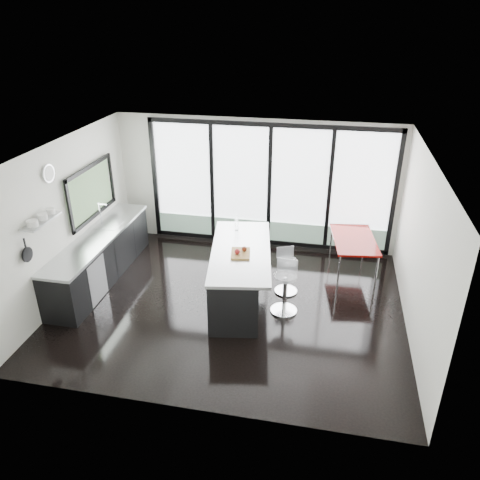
% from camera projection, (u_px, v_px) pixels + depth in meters
% --- Properties ---
extents(floor, '(6.00, 5.00, 0.00)m').
position_uv_depth(floor, '(231.00, 304.00, 8.38)').
color(floor, black).
rests_on(floor, ground).
extents(ceiling, '(6.00, 5.00, 0.00)m').
position_uv_depth(ceiling, '(230.00, 151.00, 7.14)').
color(ceiling, white).
rests_on(ceiling, wall_back).
extents(wall_back, '(6.00, 0.09, 2.80)m').
position_uv_depth(wall_back, '(268.00, 191.00, 9.94)').
color(wall_back, silver).
rests_on(wall_back, ground).
extents(wall_front, '(6.00, 0.00, 2.80)m').
position_uv_depth(wall_front, '(185.00, 322.00, 5.57)').
color(wall_front, silver).
rests_on(wall_front, ground).
extents(wall_left, '(0.26, 5.00, 2.80)m').
position_uv_depth(wall_left, '(74.00, 205.00, 8.46)').
color(wall_left, silver).
rests_on(wall_left, ground).
extents(wall_right, '(0.00, 5.00, 2.80)m').
position_uv_depth(wall_right, '(420.00, 250.00, 7.23)').
color(wall_right, silver).
rests_on(wall_right, ground).
extents(counter_cabinets, '(0.69, 3.24, 1.36)m').
position_uv_depth(counter_cabinets, '(100.00, 257.00, 9.01)').
color(counter_cabinets, black).
rests_on(counter_cabinets, floor).
extents(island, '(1.40, 2.55, 1.28)m').
position_uv_depth(island, '(236.00, 274.00, 8.36)').
color(island, black).
rests_on(island, floor).
extents(bar_stool_near, '(0.50, 0.50, 0.74)m').
position_uv_depth(bar_stool_near, '(284.00, 293.00, 8.03)').
color(bar_stool_near, silver).
rests_on(bar_stool_near, floor).
extents(bar_stool_far, '(0.56, 0.56, 0.67)m').
position_uv_depth(bar_stool_far, '(287.00, 276.00, 8.61)').
color(bar_stool_far, silver).
rests_on(bar_stool_far, floor).
extents(red_table, '(0.98, 1.48, 0.74)m').
position_uv_depth(red_table, '(352.00, 256.00, 9.25)').
color(red_table, '#720703').
rests_on(red_table, floor).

